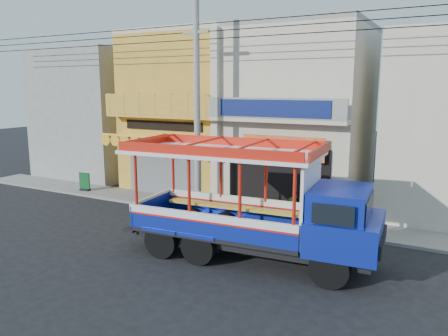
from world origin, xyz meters
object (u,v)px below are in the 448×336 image
(utility_pole, at_px, (200,96))
(potted_plant_b, at_px, (291,209))
(songthaew_truck, at_px, (268,206))
(green_sign, at_px, (85,183))
(potted_plant_c, at_px, (349,211))
(potted_plant_a, at_px, (297,203))

(utility_pole, xyz_separation_m, potted_plant_b, (3.89, 0.55, -4.46))
(songthaew_truck, height_order, potted_plant_b, songthaew_truck)
(songthaew_truck, xyz_separation_m, potted_plant_b, (-0.73, 4.18, -1.22))
(potted_plant_b, bearing_deg, green_sign, 58.20)
(green_sign, height_order, potted_plant_c, potted_plant_c)
(potted_plant_a, relative_size, potted_plant_b, 1.11)
(utility_pole, height_order, potted_plant_c, utility_pole)
(songthaew_truck, height_order, potted_plant_c, songthaew_truck)
(utility_pole, xyz_separation_m, potted_plant_a, (3.88, 1.38, -4.41))
(green_sign, bearing_deg, utility_pole, -2.84)
(green_sign, height_order, potted_plant_b, green_sign)
(songthaew_truck, relative_size, potted_plant_c, 8.16)
(utility_pole, relative_size, green_sign, 29.84)
(utility_pole, bearing_deg, potted_plant_c, 11.65)
(utility_pole, bearing_deg, potted_plant_a, 19.53)
(utility_pole, xyz_separation_m, potted_plant_c, (6.05, 1.25, -4.41))
(songthaew_truck, relative_size, green_sign, 8.68)
(utility_pole, height_order, songthaew_truck, utility_pole)
(potted_plant_c, bearing_deg, potted_plant_a, -74.80)
(utility_pole, xyz_separation_m, songthaew_truck, (4.62, -3.63, -3.24))
(potted_plant_a, height_order, potted_plant_c, potted_plant_a)
(songthaew_truck, distance_m, potted_plant_a, 5.19)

